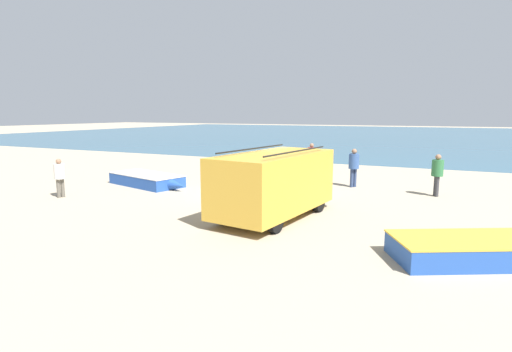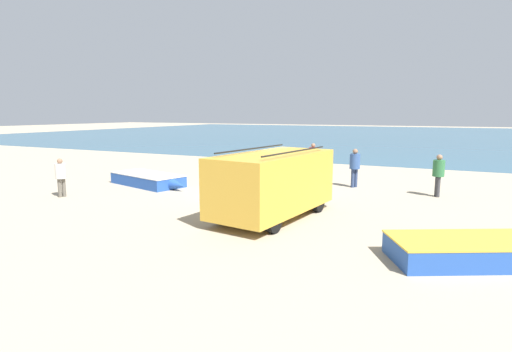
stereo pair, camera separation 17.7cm
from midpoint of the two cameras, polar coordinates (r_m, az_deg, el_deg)
The scene contains 10 objects.
ground_plane at distance 17.02m, azimuth 0.60°, elevation -2.82°, with size 200.00×200.00×0.00m, color tan.
sea_water at distance 67.57m, azimuth 19.63°, elevation 5.54°, with size 120.00×80.00×0.01m, color #33607A.
parked_van at distance 13.34m, azimuth 2.91°, elevation -0.87°, with size 2.83×5.27×2.31m.
fishing_rowboat_0 at distance 20.06m, azimuth -14.78°, elevation -0.50°, with size 4.87×2.66×0.56m.
fishing_rowboat_1 at distance 21.88m, azimuth -1.76°, elevation 0.58°, with size 3.42×4.67×0.57m.
fishing_rowboat_2 at distance 11.16m, azimuth 31.22°, elevation -9.05°, with size 5.35×3.51×0.56m.
fisherman_0 at distance 19.36m, azimuth 14.18°, elevation 1.61°, with size 0.48×0.48×1.82m.
fisherman_1 at distance 22.80m, azimuth 8.36°, elevation 2.84°, with size 0.47×0.47×1.80m.
fisherman_2 at distance 18.46m, azimuth -25.87°, elevation 0.26°, with size 0.43×0.43×1.62m.
fisherman_3 at distance 18.34m, azimuth 24.87°, elevation 0.57°, with size 0.47×0.47×1.78m.
Camera 2 is at (7.10, -15.07, 3.49)m, focal length 28.00 mm.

